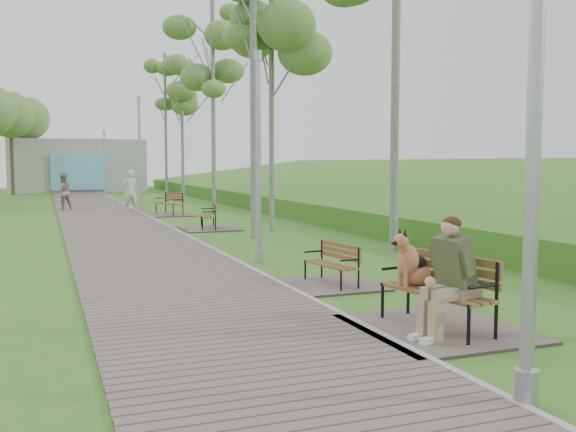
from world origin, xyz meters
TOP-DOWN VIEW (x-y plane):
  - walkway at (-1.75, 21.50)m, footprint 3.50×67.00m
  - kerb at (0.00, 21.50)m, footprint 0.10×67.00m
  - embankment at (12.00, 20.00)m, footprint 14.00×70.00m
  - building_north at (-1.50, 50.97)m, footprint 10.00×5.20m
  - bench_main at (0.75, 5.23)m, footprint 2.05×2.28m
  - bench_second at (0.81, 8.59)m, footprint 1.56×1.73m
  - bench_third at (1.10, 19.02)m, footprint 1.80×2.00m
  - bench_far at (0.96, 25.30)m, footprint 1.95×2.17m
  - lamp_post_near at (0.08, 2.75)m, footprint 0.23×0.23m
  - lamp_post_second at (0.42, 11.56)m, footprint 0.18×0.18m
  - lamp_post_third at (0.11, 27.80)m, footprint 0.20×0.20m
  - lamp_post_far at (0.23, 46.95)m, footprint 0.18×0.18m
  - pedestrian_near at (-0.30, 28.23)m, footprint 0.73×0.51m
  - pedestrian_far at (-3.17, 29.92)m, footprint 1.01×0.89m
  - birch_mid_c at (2.91, 17.77)m, footprint 2.56×2.56m
  - birch_far_a at (3.90, 29.30)m, footprint 2.64×2.64m
  - birch_far_b at (3.97, 29.48)m, footprint 2.91×2.91m
  - birch_far_c at (3.42, 34.43)m, footprint 2.47×2.47m
  - birch_distant_a at (2.57, 34.93)m, footprint 2.21×2.21m

SIDE VIEW (x-z plane):
  - embankment at x=12.00m, z-range -0.80..0.80m
  - walkway at x=-1.75m, z-range 0.00..0.04m
  - kerb at x=0.00m, z-range 0.00..0.05m
  - bench_second at x=0.81m, z-range -0.30..0.65m
  - bench_third at x=1.10m, z-range -0.35..0.76m
  - bench_far at x=0.96m, z-range -0.37..0.82m
  - bench_main at x=0.75m, z-range -0.39..1.40m
  - pedestrian_far at x=-3.17m, z-range 0.00..1.73m
  - pedestrian_near at x=-0.30m, z-range 0.00..1.90m
  - building_north at x=-1.50m, z-range -0.01..3.99m
  - lamp_post_far at x=0.23m, z-range -0.15..4.39m
  - lamp_post_second at x=0.42m, z-range -0.15..4.48m
  - lamp_post_third at x=0.11m, z-range -0.17..5.06m
  - lamp_post_near at x=0.08m, z-range -0.19..5.64m
  - birch_mid_c at x=2.91m, z-range 2.20..9.92m
  - birch_far_c at x=3.42m, z-range 2.43..10.97m
  - birch_distant_a at x=2.57m, z-range 2.48..11.17m
  - birch_far_a at x=3.90m, z-range 2.59..11.67m
  - birch_far_b at x=3.97m, z-range 3.11..14.01m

